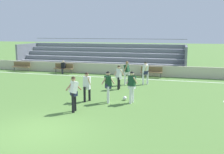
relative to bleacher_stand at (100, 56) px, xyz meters
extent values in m
plane|color=#517A38|center=(2.89, -16.57, -1.34)|extent=(160.00, 160.00, 0.00)
cube|color=white|center=(2.89, -4.38, -1.33)|extent=(44.00, 0.12, 0.01)
cube|color=beige|center=(2.89, -2.71, -0.86)|extent=(48.00, 0.16, 0.95)
cube|color=#9EA3AD|center=(0.00, -1.84, -0.92)|extent=(17.01, 0.36, 0.08)
cube|color=slate|center=(0.00, -2.04, -1.13)|extent=(17.01, 0.04, 0.42)
cube|color=#9EA3AD|center=(0.00, -1.10, -0.50)|extent=(17.01, 0.36, 0.08)
cube|color=slate|center=(0.00, -1.30, -0.71)|extent=(17.01, 0.04, 0.42)
cube|color=#9EA3AD|center=(0.00, -0.35, -0.08)|extent=(17.01, 0.36, 0.08)
cube|color=slate|center=(0.00, -0.55, -0.29)|extent=(17.01, 0.04, 0.42)
cube|color=#9EA3AD|center=(0.00, 0.40, 0.34)|extent=(17.01, 0.36, 0.08)
cube|color=slate|center=(0.00, 0.20, 0.13)|extent=(17.01, 0.04, 0.42)
cube|color=#9EA3AD|center=(0.00, 1.14, 0.75)|extent=(17.01, 0.36, 0.08)
cube|color=slate|center=(0.00, 0.94, 0.54)|extent=(17.01, 0.04, 0.42)
cube|color=#9EA3AD|center=(0.00, 1.89, 1.17)|extent=(17.01, 0.36, 0.08)
cube|color=slate|center=(0.00, 1.69, 0.96)|extent=(17.01, 0.04, 0.42)
cube|color=slate|center=(-8.40, 0.02, -0.08)|extent=(0.20, 4.09, 2.51)
cube|color=slate|center=(8.40, 0.02, -0.08)|extent=(0.20, 4.09, 2.51)
cylinder|color=slate|center=(0.00, 2.14, 1.72)|extent=(17.01, 0.06, 0.06)
cube|color=brown|center=(-2.42, -3.49, -0.89)|extent=(1.80, 0.40, 0.06)
cube|color=brown|center=(-2.42, -3.31, -0.64)|extent=(1.80, 0.05, 0.40)
cylinder|color=#47474C|center=(-3.20, -3.49, -1.11)|extent=(0.07, 0.07, 0.45)
cylinder|color=#47474C|center=(-1.64, -3.49, -1.11)|extent=(0.07, 0.07, 0.45)
cube|color=brown|center=(-6.92, -3.49, -0.89)|extent=(1.80, 0.40, 0.06)
cube|color=brown|center=(-6.92, -3.31, -0.64)|extent=(1.80, 0.05, 0.40)
cylinder|color=#47474C|center=(-7.70, -3.49, -1.11)|extent=(0.07, 0.07, 0.45)
cylinder|color=#47474C|center=(-6.14, -3.49, -1.11)|extent=(0.07, 0.07, 0.45)
cube|color=brown|center=(5.66, -3.49, -0.89)|extent=(1.80, 0.40, 0.06)
cube|color=brown|center=(5.66, -3.31, -0.64)|extent=(1.80, 0.05, 0.40)
cylinder|color=#47474C|center=(4.88, -3.49, -1.11)|extent=(0.07, 0.07, 0.45)
cylinder|color=#47474C|center=(6.44, -3.49, -1.11)|extent=(0.07, 0.07, 0.45)
cylinder|color=#2D2D38|center=(-2.42, -3.71, -1.11)|extent=(0.16, 0.16, 0.45)
cube|color=black|center=(-2.42, -3.49, -0.60)|extent=(0.36, 0.24, 0.52)
sphere|color=beige|center=(-2.42, -3.49, -0.23)|extent=(0.21, 0.21, 0.21)
cylinder|color=white|center=(4.29, -11.69, -0.87)|extent=(0.13, 0.13, 0.92)
cylinder|color=white|center=(4.39, -11.97, -0.87)|extent=(0.13, 0.13, 0.92)
cube|color=#232847|center=(4.34, -11.83, -0.43)|extent=(0.40, 0.42, 0.24)
cube|color=#194228|center=(4.34, -11.83, -0.13)|extent=(0.48, 0.48, 0.59)
cylinder|color=#D6A884|center=(4.53, -11.76, -0.09)|extent=(0.32, 0.29, 0.47)
cylinder|color=#D6A884|center=(4.15, -11.91, -0.09)|extent=(0.32, 0.29, 0.47)
sphere|color=#D6A884|center=(4.34, -11.83, 0.25)|extent=(0.21, 0.21, 0.21)
sphere|color=black|center=(4.34, -11.83, 0.28)|extent=(0.20, 0.20, 0.20)
cylinder|color=white|center=(5.55, -11.72, -0.87)|extent=(0.13, 0.13, 0.94)
cylinder|color=white|center=(5.62, -11.44, -0.87)|extent=(0.13, 0.13, 0.94)
cube|color=white|center=(5.59, -11.58, -0.42)|extent=(0.41, 0.32, 0.24)
cube|color=#194228|center=(5.59, -11.58, -0.12)|extent=(0.46, 0.41, 0.59)
cylinder|color=beige|center=(5.39, -11.55, -0.08)|extent=(0.20, 0.42, 0.42)
cylinder|color=beige|center=(5.79, -11.61, -0.08)|extent=(0.20, 0.42, 0.42)
sphere|color=beige|center=(5.59, -11.58, 0.27)|extent=(0.21, 0.21, 0.21)
sphere|color=black|center=(5.59, -11.58, 0.29)|extent=(0.20, 0.20, 0.20)
cylinder|color=white|center=(5.74, -6.40, -0.89)|extent=(0.13, 0.13, 0.90)
cylinder|color=white|center=(5.43, -6.53, -0.89)|extent=(0.13, 0.13, 0.90)
cube|color=#232847|center=(5.58, -6.46, -0.46)|extent=(0.42, 0.40, 0.24)
cube|color=white|center=(5.58, -6.46, -0.16)|extent=(0.48, 0.47, 0.58)
cylinder|color=beige|center=(5.65, -6.66, -0.12)|extent=(0.27, 0.30, 0.49)
cylinder|color=beige|center=(5.51, -6.27, -0.12)|extent=(0.27, 0.30, 0.49)
sphere|color=beige|center=(5.58, -6.46, 0.23)|extent=(0.21, 0.21, 0.21)
sphere|color=black|center=(5.58, -6.46, 0.25)|extent=(0.20, 0.20, 0.20)
cylinder|color=black|center=(4.11, -8.65, -0.93)|extent=(0.13, 0.13, 0.82)
cylinder|color=black|center=(4.08, -8.32, -0.93)|extent=(0.13, 0.13, 0.82)
cube|color=white|center=(4.10, -8.48, -0.53)|extent=(0.42, 0.38, 0.24)
cube|color=white|center=(4.10, -8.48, -0.23)|extent=(0.50, 0.49, 0.59)
cylinder|color=#D6A884|center=(3.89, -8.49, -0.20)|extent=(0.26, 0.36, 0.46)
cylinder|color=#D6A884|center=(4.30, -8.48, -0.20)|extent=(0.26, 0.36, 0.46)
sphere|color=#D6A884|center=(4.10, -8.48, 0.15)|extent=(0.21, 0.21, 0.21)
sphere|color=black|center=(4.10, -8.48, 0.17)|extent=(0.20, 0.20, 0.20)
cylinder|color=black|center=(3.08, -12.09, -0.92)|extent=(0.13, 0.13, 0.83)
cylinder|color=black|center=(3.24, -11.76, -0.92)|extent=(0.13, 0.13, 0.83)
cube|color=white|center=(3.16, -11.92, -0.52)|extent=(0.36, 0.23, 0.24)
cube|color=white|center=(3.16, -11.92, -0.22)|extent=(0.39, 0.29, 0.58)
cylinder|color=#D6A884|center=(2.98, -11.80, -0.18)|extent=(0.08, 0.34, 0.48)
cylinder|color=#D6A884|center=(3.33, -12.05, -0.18)|extent=(0.08, 0.34, 0.48)
sphere|color=#D6A884|center=(3.16, -11.92, 0.16)|extent=(0.21, 0.21, 0.21)
sphere|color=black|center=(3.16, -11.92, 0.19)|extent=(0.20, 0.20, 0.20)
cylinder|color=black|center=(3.24, -13.98, -0.87)|extent=(0.13, 0.13, 0.94)
cylinder|color=black|center=(3.21, -13.69, -0.87)|extent=(0.13, 0.13, 0.94)
cube|color=#232847|center=(3.23, -13.83, -0.42)|extent=(0.42, 0.39, 0.24)
cube|color=white|center=(3.23, -13.83, -0.12)|extent=(0.52, 0.51, 0.60)
cylinder|color=#A87A5B|center=(3.03, -13.87, -0.08)|extent=(0.31, 0.38, 0.42)
cylinder|color=#A87A5B|center=(3.43, -13.80, -0.08)|extent=(0.31, 0.38, 0.42)
sphere|color=#A87A5B|center=(3.23, -13.83, 0.27)|extent=(0.21, 0.21, 0.21)
sphere|color=black|center=(3.23, -13.83, 0.29)|extent=(0.20, 0.20, 0.20)
cylinder|color=white|center=(4.17, -6.89, -0.87)|extent=(0.13, 0.13, 0.94)
cylinder|color=white|center=(4.45, -6.98, -0.87)|extent=(0.13, 0.13, 0.94)
cube|color=white|center=(4.31, -6.94, -0.42)|extent=(0.29, 0.40, 0.24)
cube|color=#194228|center=(4.31, -6.94, -0.12)|extent=(0.45, 0.45, 0.60)
cylinder|color=#A87A5B|center=(4.36, -6.74, -0.08)|extent=(0.28, 0.13, 0.51)
cylinder|color=#A87A5B|center=(4.26, -7.13, -0.08)|extent=(0.28, 0.13, 0.51)
sphere|color=#A87A5B|center=(4.31, -6.94, 0.27)|extent=(0.21, 0.21, 0.21)
sphere|color=brown|center=(4.31, -6.94, 0.29)|extent=(0.20, 0.20, 0.20)
sphere|color=white|center=(5.11, -11.10, -1.23)|extent=(0.22, 0.22, 0.22)
camera|label=1|loc=(8.16, -24.75, 2.46)|focal=41.04mm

